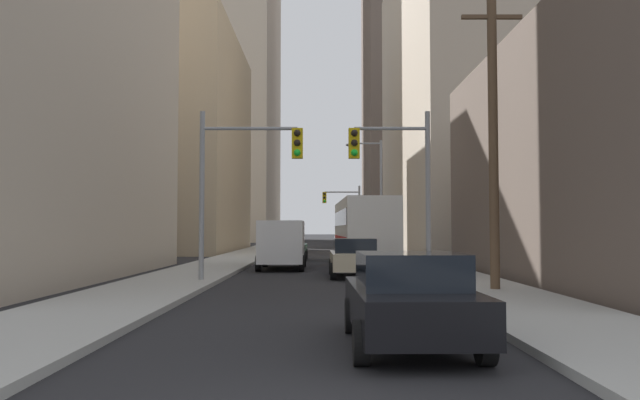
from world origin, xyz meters
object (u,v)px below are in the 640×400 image
object	(u,v)px
city_bus	(366,228)
traffic_signal_near_left	(249,167)
sedan_green	(294,247)
traffic_signal_near_right	(397,168)
traffic_signal_far_right	(346,206)
cargo_van_white	(285,242)
sedan_beige	(357,257)
sedan_black	(412,299)

from	to	relation	value
city_bus	traffic_signal_near_left	bearing A→B (deg)	-112.53
city_bus	sedan_green	distance (m)	5.73
traffic_signal_near_right	traffic_signal_far_right	xyz separation A→B (m)	(-0.35, 37.12, 0.04)
traffic_signal_far_right	city_bus	bearing A→B (deg)	-89.76
cargo_van_white	traffic_signal_far_right	bearing A→B (deg)	82.24
sedan_green	traffic_signal_far_right	size ratio (longest dim) A/B	0.71
sedan_beige	traffic_signal_near_left	size ratio (longest dim) A/B	0.70
city_bus	traffic_signal_near_right	world-z (taller)	traffic_signal_near_right
sedan_black	traffic_signal_far_right	distance (m)	48.54
sedan_green	cargo_van_white	bearing A→B (deg)	-90.18
sedan_beige	traffic_signal_near_right	distance (m)	4.55
cargo_van_white	sedan_green	world-z (taller)	cargo_van_white
city_bus	traffic_signal_far_right	distance (m)	25.34
cargo_van_white	sedan_black	world-z (taller)	cargo_van_white
traffic_signal_near_right	sedan_black	bearing A→B (deg)	-95.81
sedan_black	traffic_signal_near_left	distance (m)	12.44
sedan_green	traffic_signal_far_right	bearing A→B (deg)	79.46
city_bus	sedan_green	world-z (taller)	city_bus
cargo_van_white	traffic_signal_near_left	xyz separation A→B (m)	(-0.81, -7.70, 2.75)
city_bus	traffic_signal_near_right	xyz separation A→B (m)	(0.25, -11.87, 2.07)
cargo_van_white	sedan_black	distance (m)	19.28
sedan_beige	traffic_signal_near_left	bearing A→B (deg)	-143.01
cargo_van_white	sedan_beige	world-z (taller)	cargo_van_white
cargo_van_white	sedan_green	size ratio (longest dim) A/B	1.24
sedan_beige	traffic_signal_far_right	size ratio (longest dim) A/B	0.70
sedan_black	traffic_signal_near_right	bearing A→B (deg)	84.19
cargo_van_white	sedan_beige	size ratio (longest dim) A/B	1.24
traffic_signal_near_left	traffic_signal_near_right	world-z (taller)	same
city_bus	sedan_green	bearing A→B (deg)	136.72
cargo_van_white	traffic_signal_near_left	bearing A→B (deg)	-96.01
cargo_van_white	traffic_signal_near_right	distance (m)	9.26
traffic_signal_near_right	traffic_signal_far_right	distance (m)	37.12
sedan_black	traffic_signal_far_right	bearing A→B (deg)	89.06
sedan_beige	sedan_green	distance (m)	13.12
traffic_signal_near_left	sedan_black	bearing A→B (deg)	-70.42
sedan_green	traffic_signal_near_left	bearing A→B (deg)	-93.05
traffic_signal_near_left	traffic_signal_near_right	xyz separation A→B (m)	(5.17, -0.00, -0.04)
city_bus	cargo_van_white	size ratio (longest dim) A/B	2.21
cargo_van_white	sedan_black	size ratio (longest dim) A/B	1.24
traffic_signal_near_left	sedan_beige	bearing A→B (deg)	36.99
sedan_black	city_bus	bearing A→B (deg)	87.77
sedan_green	traffic_signal_near_left	world-z (taller)	traffic_signal_near_left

